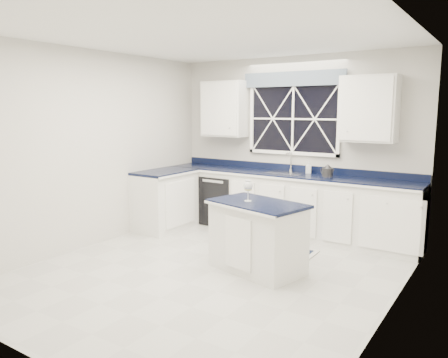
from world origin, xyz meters
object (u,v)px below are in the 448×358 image
Objects in this scene: dishwasher at (224,199)px; faucet at (290,161)px; island at (257,236)px; wine_glass at (248,187)px; soap_bottle at (309,168)px; kettle at (327,171)px.

faucet is (1.10, 0.19, 0.69)m from dishwasher.
island is 4.90× the size of wine_glass.
faucet reaches higher than island.
wine_glass is at bearing -90.16° from soap_bottle.
faucet is 1.24× the size of kettle.
soap_bottle is at bearing 176.51° from kettle.
dishwasher is 1.88m from kettle.
dishwasher is 2.22m from wine_glass.
faucet is 0.32m from soap_bottle.
kettle is 0.40m from soap_bottle.
faucet is 0.25× the size of island.
wine_glass is 1.43× the size of soap_bottle.
wine_glass reaches higher than island.
kettle is at bearing -16.67° from faucet.
wine_glass is at bearing -158.45° from island.
kettle is 1.39× the size of soap_bottle.
dishwasher is 1.31m from faucet.
wine_glass is (1.41, -1.62, 0.59)m from dishwasher.
kettle is at bearing 77.14° from wine_glass.
island is at bearing -76.52° from faucet.
wine_glass is at bearing -48.97° from dishwasher.
faucet is 0.71m from kettle.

